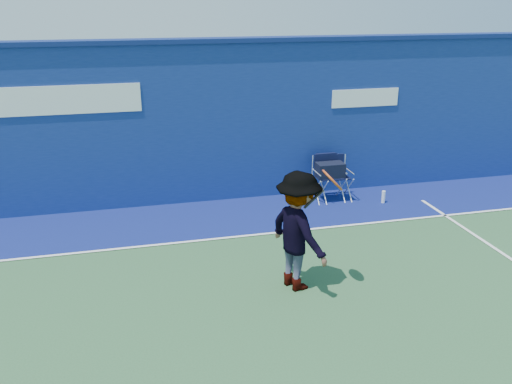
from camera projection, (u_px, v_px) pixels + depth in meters
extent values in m
plane|color=#2D5431|center=(244.00, 360.00, 5.98)|extent=(80.00, 80.00, 0.00)
cube|color=navy|center=(183.00, 125.00, 10.22)|extent=(24.00, 0.40, 3.00)
cube|color=navy|center=(179.00, 41.00, 9.69)|extent=(24.00, 0.50, 0.08)
cube|color=white|center=(5.00, 102.00, 9.15)|extent=(4.50, 0.02, 0.50)
cube|color=white|center=(365.00, 98.00, 10.70)|extent=(1.40, 0.02, 0.35)
cube|color=navy|center=(194.00, 220.00, 9.72)|extent=(24.00, 1.80, 0.01)
cube|color=white|center=(201.00, 240.00, 8.89)|extent=(24.00, 0.06, 0.01)
cube|color=black|center=(329.00, 177.00, 10.52)|extent=(0.47, 0.39, 0.03)
cube|color=silver|center=(325.00, 164.00, 10.67)|extent=(0.53, 0.02, 0.39)
cube|color=black|center=(326.00, 160.00, 10.64)|extent=(0.47, 0.03, 0.27)
cube|color=black|center=(330.00, 170.00, 10.45)|extent=(0.53, 0.31, 0.29)
cube|color=black|center=(326.00, 158.00, 10.63)|extent=(0.39, 0.06, 0.21)
cube|color=black|center=(336.00, 177.00, 10.55)|extent=(0.46, 0.39, 0.03)
cube|color=silver|center=(332.00, 164.00, 10.69)|extent=(0.52, 0.02, 0.38)
cube|color=black|center=(333.00, 161.00, 10.66)|extent=(0.46, 0.02, 0.27)
cylinder|color=white|center=(383.00, 197.00, 10.50)|extent=(0.07, 0.07, 0.25)
imported|color=#EA4738|center=(298.00, 231.00, 7.24)|extent=(0.94, 1.22, 1.66)
torus|color=#AE3E17|center=(332.00, 180.00, 6.97)|extent=(0.29, 0.38, 0.29)
cylinder|color=gray|center=(332.00, 180.00, 6.97)|extent=(0.23, 0.32, 0.23)
cylinder|color=black|center=(314.00, 199.00, 6.98)|extent=(0.27, 0.05, 0.26)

